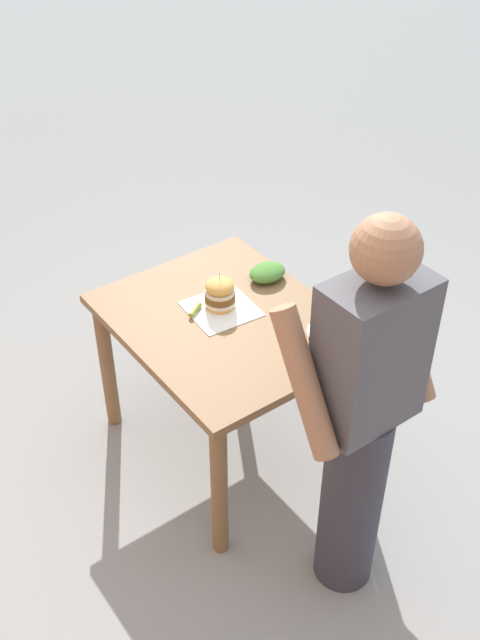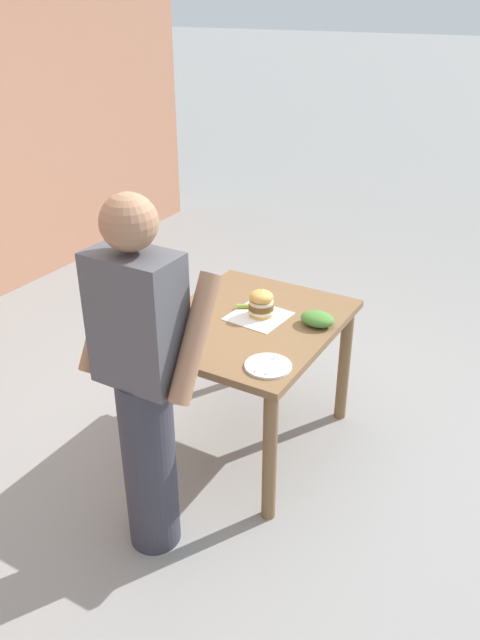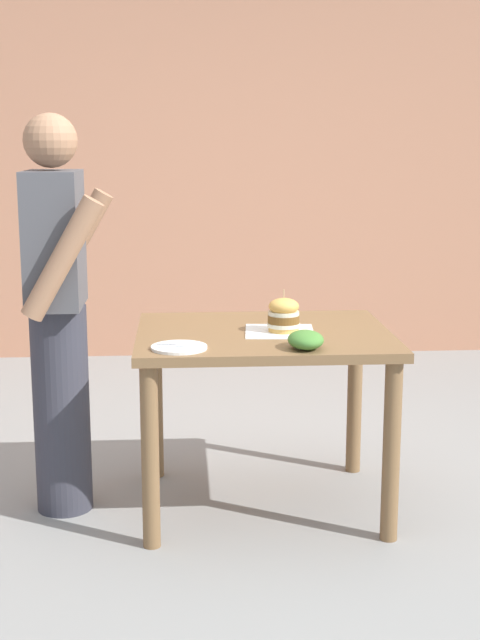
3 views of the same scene
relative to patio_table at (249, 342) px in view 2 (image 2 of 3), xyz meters
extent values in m
plane|color=gray|center=(0.00, 0.00, -0.66)|extent=(80.00, 80.00, 0.00)
cube|color=brown|center=(0.00, 0.00, 0.11)|extent=(0.88, 1.07, 0.04)
cylinder|color=brown|center=(-0.38, -0.48, -0.28)|extent=(0.07, 0.07, 0.74)
cylinder|color=brown|center=(0.38, -0.48, -0.28)|extent=(0.07, 0.07, 0.74)
cylinder|color=brown|center=(-0.38, 0.48, -0.28)|extent=(0.07, 0.07, 0.74)
cylinder|color=brown|center=(0.38, 0.48, -0.28)|extent=(0.07, 0.07, 0.74)
cube|color=white|center=(-0.02, -0.07, 0.13)|extent=(0.31, 0.31, 0.00)
cylinder|color=gold|center=(-0.02, -0.08, 0.14)|extent=(0.13, 0.13, 0.02)
cylinder|color=beige|center=(-0.02, -0.08, 0.16)|extent=(0.14, 0.14, 0.02)
cylinder|color=brown|center=(-0.02, -0.08, 0.19)|extent=(0.13, 0.13, 0.03)
cylinder|color=beige|center=(-0.02, -0.08, 0.21)|extent=(0.13, 0.13, 0.02)
ellipsoid|color=gold|center=(-0.02, -0.08, 0.24)|extent=(0.13, 0.13, 0.07)
cylinder|color=#D1B77F|center=(-0.02, -0.08, 0.29)|extent=(0.00, 0.00, 0.05)
cylinder|color=#8EA83D|center=(0.09, -0.11, 0.15)|extent=(0.09, 0.07, 0.02)
cylinder|color=white|center=(-0.30, 0.36, 0.14)|extent=(0.22, 0.22, 0.01)
cylinder|color=silver|center=(-0.31, 0.36, 0.15)|extent=(0.04, 0.17, 0.01)
cylinder|color=silver|center=(-0.28, 0.36, 0.15)|extent=(0.03, 0.17, 0.01)
ellipsoid|color=#477F33|center=(-0.33, -0.13, 0.17)|extent=(0.18, 0.14, 0.07)
cylinder|color=#33333D|center=(0.03, 0.87, -0.21)|extent=(0.24, 0.24, 0.90)
cube|color=#4C4C51|center=(0.03, 0.87, 0.52)|extent=(0.36, 0.22, 0.56)
sphere|color=#9E7051|center=(0.03, 0.87, 0.92)|extent=(0.22, 0.22, 0.22)
cylinder|color=#9E7051|center=(-0.20, 0.81, 0.47)|extent=(0.09, 0.34, 0.50)
cylinder|color=#9E7051|center=(0.26, 0.81, 0.47)|extent=(0.09, 0.34, 0.50)
camera|label=1|loc=(1.48, 2.13, 2.09)|focal=42.00mm
camera|label=2|loc=(-1.41, 2.54, 1.67)|focal=35.00mm
camera|label=3|loc=(-3.68, 0.35, 0.94)|focal=50.00mm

